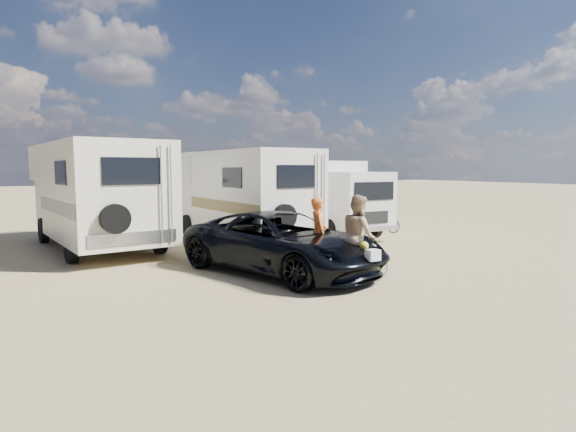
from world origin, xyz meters
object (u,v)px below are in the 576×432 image
rv_left (96,196)px  crate (339,242)px  bike_woman (358,262)px  rider_man (318,239)px  cooler (317,253)px  rv_main (238,197)px  dark_suv (282,243)px  bike_man (318,255)px  bike_parked (382,223)px  box_truck (326,198)px  rider_woman (358,243)px

rv_left → crate: 8.24m
bike_woman → crate: bike_woman is taller
rider_man → cooler: 2.00m
rv_main → rv_left: 4.82m
rv_main → rv_left: (-4.75, 0.83, 0.10)m
dark_suv → rider_man: size_ratio=3.16×
rv_left → dark_suv: size_ratio=1.34×
bike_man → rider_man: (0.00, 0.00, 0.40)m
bike_parked → crate: bearing=128.8°
bike_man → bike_woman: bearing=-142.0°
rv_main → box_truck: (3.91, 0.11, -0.16)m
box_truck → bike_parked: 2.47m
dark_suv → bike_man: 0.97m
cooler → bike_parked: bearing=21.8°
bike_parked → cooler: bearing=132.2°
rider_woman → crate: size_ratio=3.87×
dark_suv → rider_woman: rider_woman is taller
bike_parked → rider_man: bearing=138.3°
rv_left → dark_suv: (3.64, -6.31, -0.95)m
bike_woman → bike_parked: (5.83, 6.14, -0.04)m
box_truck → rider_woman: bearing=-117.8°
bike_woman → rv_main: bearing=15.5°
bike_man → rider_woman: size_ratio=0.99×
bike_woman → bike_parked: bike_woman is taller
rider_man → bike_parked: 7.95m
bike_man → bike_parked: 7.93m
bike_parked → cooler: bike_parked is taller
box_truck → cooler: bearing=-125.7°
bike_woman → cooler: 2.87m
rv_main → rider_woman: bearing=-94.2°
bike_parked → bike_woman: bearing=146.0°
bike_parked → crate: (-3.43, -1.92, -0.24)m
rv_main → bike_parked: bearing=-14.8°
box_truck → dark_suv: 7.54m
bike_man → box_truck: bearing=-13.8°
rider_man → cooler: bearing=-10.0°
rv_main → cooler: (0.58, -4.45, -1.42)m
dark_suv → cooler: (1.69, 1.03, -0.57)m
dark_suv → bike_parked: bearing=14.2°
bike_woman → rider_woman: 0.46m
crate → dark_suv: bearing=-144.8°
cooler → rider_woman: bearing=-113.2°
bike_man → cooler: size_ratio=3.55×
rider_man → dark_suv: bearing=71.7°
dark_suv → bike_woman: dark_suv is taller
rv_main → rider_woman: 7.28m
rv_left → cooler: (5.33, -5.28, -1.52)m
bike_parked → cooler: (-5.22, -3.34, -0.23)m
rider_man → bike_parked: rider_man is taller
dark_suv → bike_parked: dark_suv is taller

